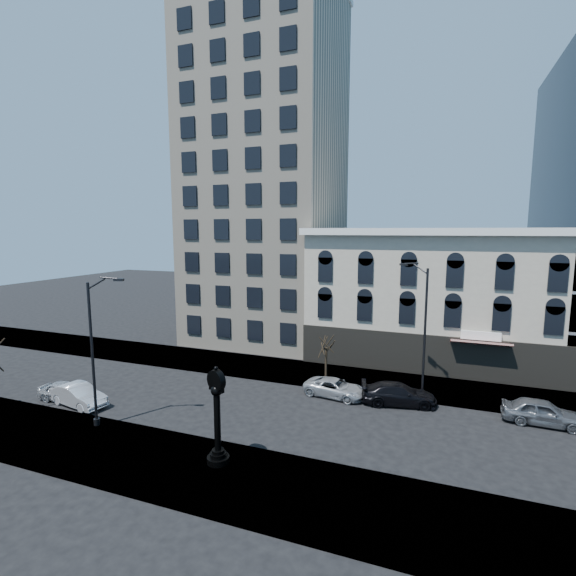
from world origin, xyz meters
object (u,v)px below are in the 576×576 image
at_px(car_near_b, 79,395).
at_px(car_near_a, 66,391).
at_px(street_clock, 217,420).
at_px(street_lamp_near, 101,312).

bearing_deg(car_near_b, car_near_a, 86.35).
relative_size(street_clock, car_near_a, 1.30).
bearing_deg(street_lamp_near, car_near_a, 139.86).
relative_size(street_clock, car_near_b, 1.15).
bearing_deg(car_near_b, street_clock, -94.10).
xyz_separation_m(street_clock, car_near_a, (-14.59, 3.53, -1.81)).
xyz_separation_m(street_clock, street_lamp_near, (-8.67, 1.33, 4.87)).
bearing_deg(street_clock, street_lamp_near, -167.07).
bearing_deg(car_near_a, car_near_b, -107.90).
xyz_separation_m(street_clock, car_near_b, (-13.02, 3.16, -1.75)).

